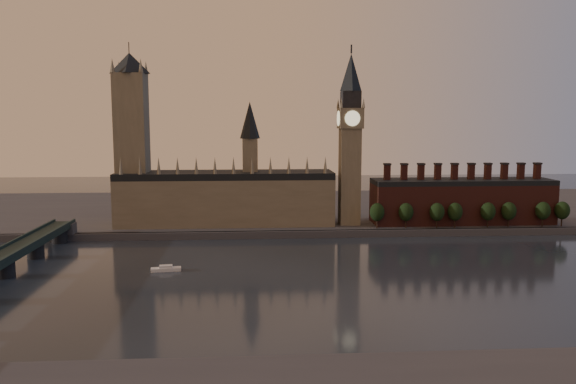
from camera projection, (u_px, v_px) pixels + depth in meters
name	position (u px, v px, depth m)	size (l,w,h in m)	color
ground	(370.00, 282.00, 234.04)	(900.00, 900.00, 0.00)	black
north_bank	(319.00, 210.00, 410.00)	(900.00, 182.00, 4.00)	#424247
palace_of_westminster	(227.00, 195.00, 340.96)	(130.00, 30.30, 74.00)	#7E7159
victoria_tower	(132.00, 133.00, 332.76)	(24.00, 24.00, 108.00)	#7E7159
big_ben	(350.00, 137.00, 336.26)	(15.00, 15.00, 107.00)	#7E7159
chimney_block	(462.00, 200.00, 345.65)	(110.00, 25.00, 37.00)	#592722
embankment_tree_0	(377.00, 212.00, 328.14)	(8.60, 8.60, 14.88)	black
embankment_tree_1	(406.00, 212.00, 328.59)	(8.60, 8.60, 14.88)	black
embankment_tree_2	(437.00, 212.00, 328.85)	(8.60, 8.60, 14.88)	black
embankment_tree_3	(455.00, 212.00, 329.82)	(8.60, 8.60, 14.88)	black
embankment_tree_4	(488.00, 211.00, 330.83)	(8.60, 8.60, 14.88)	black
embankment_tree_5	(509.00, 211.00, 332.13)	(8.60, 8.60, 14.88)	black
embankment_tree_6	(543.00, 211.00, 333.25)	(8.60, 8.60, 14.88)	black
embankment_tree_7	(562.00, 210.00, 334.39)	(8.60, 8.60, 14.88)	black
river_boat	(166.00, 269.00, 250.71)	(13.63, 5.36, 2.65)	silver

